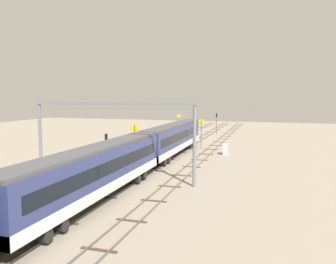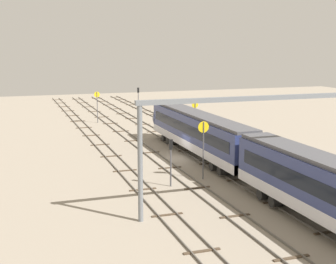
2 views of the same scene
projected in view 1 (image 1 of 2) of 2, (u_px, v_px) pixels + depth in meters
ground_plane at (159, 155)px, 53.93m from camera, size 147.50×147.50×0.00m
track_near_foreground at (203, 157)px, 51.93m from camera, size 131.50×2.40×0.16m
track_with_train at (173, 155)px, 53.26m from camera, size 131.50×2.40×0.16m
track_middle at (146, 154)px, 54.59m from camera, size 131.50×2.40×0.16m
track_second_far at (119, 152)px, 55.92m from camera, size 131.50×2.40×0.16m
train at (100, 171)px, 30.18m from camera, size 75.20×3.24×4.80m
overhead_gantry at (112, 121)px, 37.09m from camera, size 0.40×19.05×8.68m
speed_sign_near_foreground at (179, 121)px, 80.70m from camera, size 0.14×0.92×5.05m
speed_sign_mid_trackside at (201, 130)px, 59.66m from camera, size 0.14×0.88×5.30m
speed_sign_far_trackside at (135, 138)px, 45.72m from camera, size 0.14×1.06×5.49m
signal_light_trackside_approach at (106, 145)px, 45.71m from camera, size 0.31×0.32×4.27m
signal_light_trackside_departure at (217, 121)px, 82.95m from camera, size 0.31×0.32×5.06m
relay_cabinet at (226, 149)px, 54.07m from camera, size 1.38×0.82×1.69m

